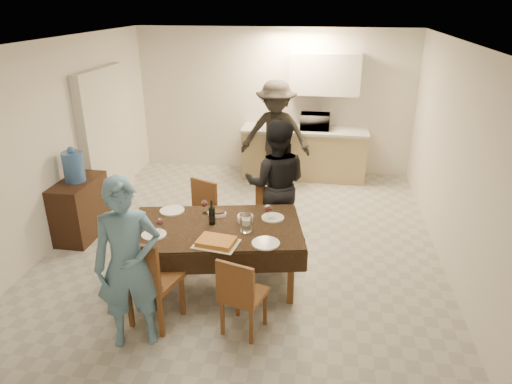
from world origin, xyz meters
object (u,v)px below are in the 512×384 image
console (81,208)px  wine_bottle (212,212)px  microwave (315,121)px  person_near (129,265)px  water_jug (74,167)px  dining_table (216,229)px  savoury_tart (216,242)px  water_pitcher (246,223)px  person_kitchen (276,134)px  person_far (276,184)px

console → wine_bottle: wine_bottle is taller
microwave → person_near: size_ratio=0.30×
console → water_jug: 0.61m
dining_table → savoury_tart: savoury_tart is taller
console → wine_bottle: (2.06, -0.80, 0.47)m
water_pitcher → person_near: size_ratio=0.12×
dining_table → console: (-2.11, 0.85, -0.29)m
savoury_tart → person_kitchen: (0.20, 3.50, 0.15)m
console → water_jug: water_jug is taller
console → water_jug: (0.00, -0.00, 0.61)m
water_pitcher → microwave: (0.60, 3.62, 0.22)m
person_far → person_kitchen: 2.09m
water_pitcher → person_far: person_far is taller
water_jug → water_pitcher: bearing=-20.0°
water_jug → savoury_tart: 2.54m
dining_table → console: size_ratio=2.35×
wine_bottle → person_near: 1.21m
person_near → person_kitchen: size_ratio=0.92×
water_pitcher → dining_table: bearing=171.9°
person_kitchen → microwave: bearing=34.9°
person_kitchen → wine_bottle: bearing=-96.5°
dining_table → microwave: (0.95, 3.57, 0.35)m
water_jug → savoury_tart: water_jug is taller
console → person_near: 2.49m
console → savoury_tart: 2.55m
wine_bottle → console: bearing=158.9°
dining_table → savoury_tart: bearing=-86.5°
water_pitcher → savoury_tart: 0.42m
dining_table → wine_bottle: (-0.05, 0.05, 0.18)m
dining_table → water_jug: (-2.11, 0.85, 0.31)m
wine_bottle → person_kitchen: 3.09m
water_jug → person_kitchen: bearing=43.4°
console → wine_bottle: 2.26m
microwave → person_far: size_ratio=0.30×
microwave → person_near: 4.86m
wine_bottle → person_near: size_ratio=0.17×
water_pitcher → person_far: (0.20, 1.10, 0.02)m
wine_bottle → microwave: 3.67m
console → wine_bottle: bearing=-21.1°
water_pitcher → savoury_tart: bearing=-127.1°
console → person_far: (2.66, 0.20, 0.44)m
person_far → wine_bottle: bearing=56.4°
savoury_tart → console: bearing=151.0°
dining_table → water_pitcher: water_pitcher is taller
savoury_tart → dining_table: bearing=104.7°
microwave → person_kitchen: bearing=34.9°
console → person_kitchen: bearing=43.4°
console → water_pitcher: (2.46, -0.90, 0.43)m
dining_table → person_kitchen: (0.30, 3.12, 0.21)m
dining_table → wine_bottle: 0.19m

